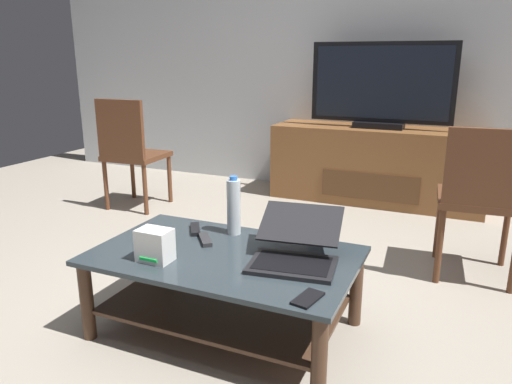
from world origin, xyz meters
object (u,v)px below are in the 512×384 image
(router_box, at_px, (155,245))
(cell_phone, at_px, (308,298))
(media_cabinet, at_px, (376,165))
(side_chair, at_px, (130,149))
(coffee_table, at_px, (225,278))
(soundbar_remote, at_px, (205,239))
(water_bottle_near, at_px, (234,207))
(dining_chair, at_px, (481,194))
(tv_remote, at_px, (195,229))
(television, at_px, (381,87))
(laptop, at_px, (296,247))

(router_box, height_order, cell_phone, router_box)
(media_cabinet, distance_m, side_chair, 2.10)
(coffee_table, bearing_deg, soundbar_remote, 148.16)
(water_bottle_near, relative_size, cell_phone, 2.10)
(dining_chair, distance_m, tv_remote, 1.57)
(side_chair, distance_m, soundbar_remote, 1.91)
(coffee_table, distance_m, dining_chair, 1.50)
(media_cabinet, xyz_separation_m, cell_phone, (0.23, -2.67, 0.07))
(media_cabinet, height_order, television, television)
(media_cabinet, relative_size, television, 1.52)
(media_cabinet, relative_size, water_bottle_near, 6.10)
(dining_chair, distance_m, router_box, 1.79)
(side_chair, height_order, laptop, side_chair)
(cell_phone, bearing_deg, dining_chair, 77.89)
(media_cabinet, relative_size, side_chair, 1.95)
(media_cabinet, distance_m, laptop, 2.36)
(television, distance_m, router_box, 2.68)
(cell_phone, height_order, tv_remote, tv_remote)
(router_box, distance_m, tv_remote, 0.39)
(side_chair, distance_m, tv_remote, 1.75)
(tv_remote, bearing_deg, laptop, -46.29)
(coffee_table, xyz_separation_m, router_box, (-0.23, -0.19, 0.19))
(media_cabinet, distance_m, soundbar_remote, 2.35)
(side_chair, bearing_deg, cell_phone, -38.39)
(side_chair, bearing_deg, coffee_table, -40.99)
(side_chair, relative_size, cell_phone, 6.56)
(side_chair, xyz_separation_m, soundbar_remote, (1.42, -1.27, -0.11))
(dining_chair, height_order, cell_phone, dining_chair)
(media_cabinet, relative_size, tv_remote, 11.20)
(coffee_table, bearing_deg, router_box, -141.22)
(dining_chair, relative_size, router_box, 6.12)
(coffee_table, relative_size, soundbar_remote, 7.33)
(coffee_table, relative_size, water_bottle_near, 3.99)
(television, xyz_separation_m, router_box, (-0.48, -2.58, -0.53))
(dining_chair, xyz_separation_m, soundbar_remote, (-1.20, -0.96, -0.11))
(laptop, xyz_separation_m, cell_phone, (0.16, -0.31, -0.05))
(side_chair, height_order, tv_remote, side_chair)
(dining_chair, xyz_separation_m, laptop, (-0.73, -0.99, -0.06))
(dining_chair, bearing_deg, laptop, -126.26)
(coffee_table, height_order, router_box, router_box)
(side_chair, distance_m, laptop, 2.30)
(media_cabinet, distance_m, water_bottle_near, 2.20)
(laptop, height_order, tv_remote, laptop)
(cell_phone, distance_m, soundbar_remote, 0.72)
(television, bearing_deg, coffee_table, -95.79)
(laptop, xyz_separation_m, tv_remote, (-0.58, 0.14, -0.05))
(side_chair, bearing_deg, dining_chair, -6.80)
(laptop, bearing_deg, tv_remote, 166.71)
(router_box, relative_size, tv_remote, 0.91)
(dining_chair, distance_m, soundbar_remote, 1.54)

